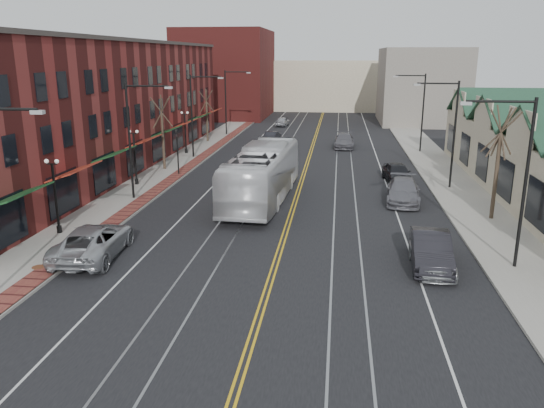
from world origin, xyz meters
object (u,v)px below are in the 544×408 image
(parked_car_c, at_px, (403,191))
(parked_car_d, at_px, (397,173))
(parked_car_a, at_px, (432,255))
(parked_car_b, at_px, (431,250))
(transit_bus, at_px, (262,174))
(parked_suv, at_px, (93,241))

(parked_car_c, distance_m, parked_car_d, 6.17)
(parked_car_a, bearing_deg, parked_car_c, 88.64)
(parked_car_a, height_order, parked_car_c, parked_car_c)
(parked_car_a, distance_m, parked_car_b, 0.45)
(transit_bus, relative_size, parked_car_a, 3.12)
(parked_car_a, height_order, parked_car_d, parked_car_d)
(transit_bus, height_order, parked_car_d, transit_bus)
(transit_bus, xyz_separation_m, parked_car_c, (9.83, 0.83, -1.12))
(transit_bus, xyz_separation_m, parked_suv, (-6.97, -11.88, -1.08))
(transit_bus, height_order, parked_suv, transit_bus)
(parked_car_d, bearing_deg, parked_car_c, -98.88)
(parked_suv, bearing_deg, parked_car_b, 178.59)
(transit_bus, xyz_separation_m, parked_car_d, (10.02, 7.00, -1.13))
(parked_car_a, height_order, parked_car_b, parked_car_b)
(parked_suv, bearing_deg, parked_car_a, 177.09)
(parked_suv, xyz_separation_m, parked_car_b, (16.80, 0.86, 0.00))
(parked_car_b, relative_size, parked_car_d, 1.11)
(parked_suv, xyz_separation_m, parked_car_c, (16.80, 12.71, -0.04))
(parked_car_c, bearing_deg, parked_car_d, 93.69)
(parked_suv, relative_size, parked_car_d, 1.31)
(parked_car_a, distance_m, parked_car_d, 18.45)
(parked_car_b, bearing_deg, parked_car_d, 93.14)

